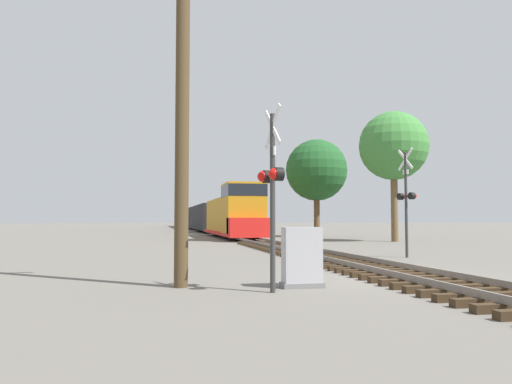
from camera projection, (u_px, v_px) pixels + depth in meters
The scene contains 9 objects.
ground_plane at pixel (399, 278), 13.79m from camera, with size 400.00×400.00×0.00m, color #666059.
rail_track_bed at pixel (399, 273), 13.79m from camera, with size 2.60×160.00×0.31m.
freight_train at pixel (198, 218), 76.31m from camera, with size 2.94×86.81×4.36m.
crossing_signal_near at pixel (272, 183), 11.13m from camera, with size 0.44×1.01×4.16m.
crossing_signal_far at pixel (406, 198), 21.25m from camera, with size 0.50×1.01×4.65m.
relay_cabinet at pixel (302, 258), 11.88m from camera, with size 1.00×0.51×1.43m.
utility_pole at pixel (182, 96), 12.11m from camera, with size 1.80×0.34×9.02m.
tree_far_right at pixel (394, 146), 36.55m from camera, with size 5.04×5.04×9.53m.
tree_mid_background at pixel (317, 170), 45.85m from camera, with size 5.65×5.65×8.97m.
Camera 1 is at (-6.68, -12.82, 1.62)m, focal length 35.00 mm.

